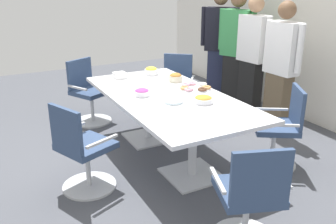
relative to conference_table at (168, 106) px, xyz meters
The scene contains 19 objects.
ground_plane 0.63m from the conference_table, ahead, with size 10.00×10.00×0.01m, color #4C4F56.
back_wall 2.52m from the conference_table, 90.00° to the left, with size 8.00×0.10×2.80m, color white.
conference_table is the anchor object (origin of this frame).
office_chair_0 1.62m from the conference_table, 161.88° to the right, with size 0.73×0.73×0.91m.
office_chair_1 1.14m from the conference_table, 75.93° to the right, with size 0.71×0.71×0.91m.
office_chair_2 1.70m from the conference_table, ahead, with size 0.69×0.69×0.91m.
office_chair_3 1.27m from the conference_table, 51.35° to the left, with size 0.74×0.74×0.91m.
office_chair_4 1.45m from the conference_table, 147.09° to the left, with size 0.76×0.76×0.91m.
person_standing_0 2.26m from the conference_table, 130.14° to the left, with size 0.49×0.48×1.83m.
person_standing_1 1.99m from the conference_table, 119.98° to the left, with size 0.59×0.38×1.83m.
person_standing_2 1.88m from the conference_table, 110.25° to the left, with size 0.62×0.27×1.77m.
person_standing_3 1.64m from the conference_table, 87.25° to the left, with size 0.61×0.24×1.74m.
snack_bowl_pretzels 0.63m from the conference_table, 142.85° to the left, with size 0.17×0.17×0.11m.
snack_bowl_chips_orange 0.49m from the conference_table, 26.76° to the left, with size 0.21×0.21×0.08m.
snack_bowl_candy_mix 0.34m from the conference_table, 114.02° to the right, with size 0.18×0.18×0.09m.
snack_bowl_chips_yellow 0.98m from the conference_table, 165.90° to the left, with size 0.18×0.18×0.11m.
donut_platter 0.44m from the conference_table, 101.90° to the left, with size 0.38×0.38×0.04m.
plate_stack 0.30m from the conference_table, 15.12° to the right, with size 0.20×0.20×0.03m.
napkin_pile 0.99m from the conference_table, 167.44° to the right, with size 0.16×0.16×0.08m, color white.
Camera 1 is at (3.47, -1.84, 2.00)m, focal length 38.93 mm.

